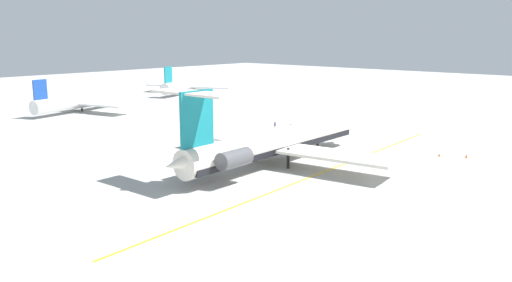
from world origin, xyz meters
The scene contains 9 objects.
ground centered at (0.00, 0.00, 0.00)m, with size 398.95×398.95×0.00m, color #ADADA8.
main_jetliner centered at (-3.18, 7.99, 3.36)m, with size 42.30×37.62×12.33m.
airliner_mid_right centered at (7.89, 78.72, 2.63)m, with size 29.66×29.57×8.91m.
airliner_far_right centered at (52.95, 89.18, 2.78)m, with size 30.92×31.00×9.44m.
ground_crew_near_nose centered at (19.91, 22.20, 1.05)m, with size 0.27×0.40×1.66m.
ground_crew_near_tail centered at (19.17, 25.66, 1.12)m, with size 0.37×0.31×1.77m.
safety_cone_nose centered at (20.66, -12.15, 0.28)m, with size 0.40×0.40×0.55m, color #EA590F.
safety_cone_wingtip centered at (18.73, -8.58, 0.28)m, with size 0.40×0.40×0.55m, color #EA590F.
taxiway_centreline centered at (-1.99, -0.25, 0.00)m, with size 74.53×0.36×0.01m, color gold.
Camera 1 is at (-61.01, -40.26, 19.14)m, focal length 36.58 mm.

